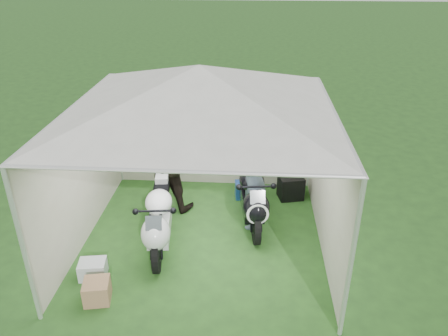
{
  "coord_description": "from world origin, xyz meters",
  "views": [
    {
      "loc": [
        0.78,
        -6.2,
        4.47
      ],
      "look_at": [
        0.33,
        0.35,
        1.18
      ],
      "focal_mm": 35.0,
      "sensor_mm": 36.0,
      "label": 1
    }
  ],
  "objects": [
    {
      "name": "person_blue_jacket",
      "position": [
        0.84,
        0.48,
        0.95
      ],
      "size": [
        0.47,
        0.71,
        1.9
      ],
      "primitive_type": "imported",
      "rotation": [
        0.0,
        0.0,
        -1.54
      ],
      "color": "slate",
      "rests_on": "ground"
    },
    {
      "name": "motorcycle_white",
      "position": [
        -0.69,
        -0.31,
        0.55
      ],
      "size": [
        0.59,
        2.0,
        0.98
      ],
      "rotation": [
        0.0,
        0.0,
        0.12
      ],
      "color": "black",
      "rests_on": "ground"
    },
    {
      "name": "person_dark_jacket",
      "position": [
        -0.77,
        1.0,
        0.99
      ],
      "size": [
        1.09,
        0.92,
        1.98
      ],
      "primitive_type": "imported",
      "rotation": [
        0.0,
        0.0,
        2.95
      ],
      "color": "black",
      "rests_on": "ground"
    },
    {
      "name": "ground",
      "position": [
        0.0,
        0.0,
        0.0
      ],
      "size": [
        80.0,
        80.0,
        0.0
      ],
      "primitive_type": "plane",
      "color": "#22451B",
      "rests_on": "ground"
    },
    {
      "name": "crate_0",
      "position": [
        -1.56,
        -1.12,
        0.13
      ],
      "size": [
        0.44,
        0.37,
        0.27
      ],
      "primitive_type": "cube",
      "rotation": [
        0.0,
        0.0,
        0.15
      ],
      "color": "silver",
      "rests_on": "ground"
    },
    {
      "name": "paddock_stand",
      "position": [
        0.71,
        1.44,
        0.17
      ],
      "size": [
        0.47,
        0.33,
        0.33
      ],
      "primitive_type": "cube",
      "rotation": [
        0.0,
        0.0,
        0.13
      ],
      "color": "blue",
      "rests_on": "ground"
    },
    {
      "name": "motorcycle_black",
      "position": [
        0.83,
        0.52,
        0.56
      ],
      "size": [
        0.61,
        2.03,
        1.0
      ],
      "rotation": [
        0.0,
        0.0,
        0.13
      ],
      "color": "black",
      "rests_on": "ground"
    },
    {
      "name": "crate_1",
      "position": [
        -1.33,
        -1.61,
        0.16
      ],
      "size": [
        0.42,
        0.42,
        0.32
      ],
      "primitive_type": "cube",
      "rotation": [
        0.0,
        0.0,
        0.19
      ],
      "color": "#936C4B",
      "rests_on": "ground"
    },
    {
      "name": "equipment_box",
      "position": [
        1.59,
        1.47,
        0.23
      ],
      "size": [
        0.54,
        0.47,
        0.47
      ],
      "primitive_type": "cube",
      "rotation": [
        0.0,
        0.0,
        0.24
      ],
      "color": "black",
      "rests_on": "ground"
    },
    {
      "name": "canopy_tent",
      "position": [
        -0.0,
        0.03,
        2.58
      ],
      "size": [
        5.66,
        5.66,
        3.0
      ],
      "color": "silver",
      "rests_on": "ground"
    }
  ]
}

